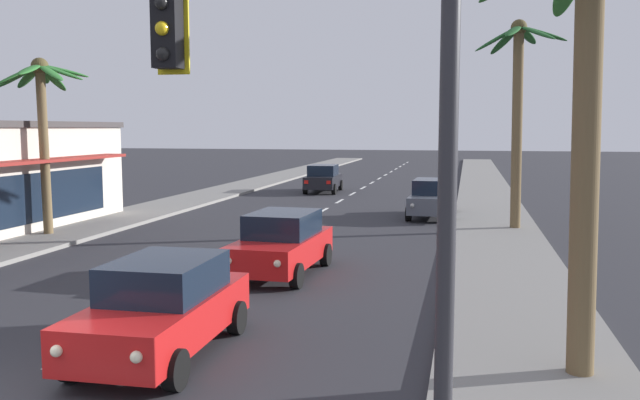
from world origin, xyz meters
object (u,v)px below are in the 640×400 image
object	(u,v)px
sedan_lead_at_stop_bar	(163,307)
sedan_oncoming_far	(323,178)
palm_right_nearest	(588,68)
palm_right_second	(518,90)
sedan_parked_nearest_kerb	(432,198)
traffic_signal_mast	(176,70)
palm_left_second	(42,104)
sedan_third_in_queue	(282,243)

from	to	relation	value
sedan_lead_at_stop_bar	sedan_oncoming_far	world-z (taller)	same
palm_right_nearest	palm_right_second	xyz separation A→B (m)	(0.07, 15.62, 0.51)
sedan_lead_at_stop_bar	palm_right_second	size ratio (longest dim) A/B	0.56
sedan_parked_nearest_kerb	palm_right_second	bearing A→B (deg)	-45.45
traffic_signal_mast	palm_right_second	bearing A→B (deg)	74.14
sedan_oncoming_far	palm_left_second	bearing A→B (deg)	-108.27
sedan_parked_nearest_kerb	palm_right_second	distance (m)	6.46
traffic_signal_mast	palm_right_nearest	bearing A→B (deg)	29.95
sedan_oncoming_far	palm_left_second	distance (m)	20.09
traffic_signal_mast	palm_right_second	size ratio (longest dim) A/B	1.32
sedan_lead_at_stop_bar	sedan_third_in_queue	distance (m)	6.66
traffic_signal_mast	palm_left_second	distance (m)	17.61
sedan_third_in_queue	palm_right_second	xyz separation A→B (m)	(6.63, 9.21, 4.48)
sedan_parked_nearest_kerb	palm_right_nearest	size ratio (longest dim) A/B	0.63
sedan_parked_nearest_kerb	palm_right_nearest	distance (m)	19.61
sedan_parked_nearest_kerb	palm_right_second	xyz separation A→B (m)	(3.27, -3.32, 4.48)
sedan_third_in_queue	sedan_oncoming_far	xyz separation A→B (m)	(-3.78, 22.81, 0.00)
sedan_third_in_queue	palm_right_second	world-z (taller)	palm_right_second
palm_right_nearest	palm_left_second	bearing A→B (deg)	147.53
sedan_lead_at_stop_bar	sedan_parked_nearest_kerb	xyz separation A→B (m)	(3.63, 19.18, 0.00)
traffic_signal_mast	sedan_parked_nearest_kerb	distance (m)	22.37
sedan_oncoming_far	palm_right_nearest	size ratio (longest dim) A/B	0.63
traffic_signal_mast	palm_right_nearest	xyz separation A→B (m)	(5.22, 3.01, 0.18)
sedan_lead_at_stop_bar	palm_right_nearest	distance (m)	7.90
sedan_oncoming_far	sedan_parked_nearest_kerb	bearing A→B (deg)	-55.21
sedan_third_in_queue	palm_left_second	bearing A→B (deg)	157.62
sedan_oncoming_far	palm_left_second	world-z (taller)	palm_left_second
sedan_lead_at_stop_bar	palm_right_nearest	xyz separation A→B (m)	(6.82, 0.24, 3.97)
sedan_parked_nearest_kerb	palm_left_second	xyz separation A→B (m)	(-13.32, -8.43, 3.93)
palm_right_nearest	sedan_oncoming_far	bearing A→B (deg)	109.48
sedan_lead_at_stop_bar	sedan_oncoming_far	distance (m)	29.67
traffic_signal_mast	sedan_third_in_queue	distance (m)	10.24
palm_left_second	sedan_parked_nearest_kerb	bearing A→B (deg)	32.34
palm_right_nearest	sedan_parked_nearest_kerb	bearing A→B (deg)	99.57
traffic_signal_mast	sedan_parked_nearest_kerb	size ratio (longest dim) A/B	2.34
sedan_lead_at_stop_bar	sedan_parked_nearest_kerb	bearing A→B (deg)	79.29
sedan_lead_at_stop_bar	sedan_oncoming_far	size ratio (longest dim) A/B	0.99
sedan_parked_nearest_kerb	palm_right_nearest	bearing A→B (deg)	-80.43
palm_left_second	palm_right_second	bearing A→B (deg)	17.14
palm_right_nearest	sedan_lead_at_stop_bar	bearing A→B (deg)	-177.94
sedan_lead_at_stop_bar	palm_right_nearest	world-z (taller)	palm_right_nearest
sedan_lead_at_stop_bar	sedan_parked_nearest_kerb	size ratio (longest dim) A/B	0.99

